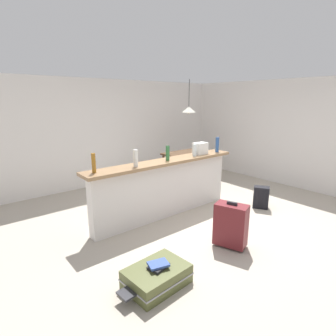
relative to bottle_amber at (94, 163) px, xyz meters
name	(u,v)px	position (x,y,z in m)	size (l,w,h in m)	color
ground_plane	(203,221)	(1.70, -0.57, -1.18)	(13.00, 13.00, 0.05)	#ADA393
wall_back	(115,132)	(1.70, 2.48, 0.09)	(6.60, 0.10, 2.50)	silver
wall_right	(283,133)	(4.75, -0.27, 0.09)	(0.10, 6.00, 2.50)	silver
partition_half_wall	(165,190)	(1.29, -0.01, -0.67)	(2.80, 0.20, 0.96)	silver
bar_countertop	(165,162)	(1.29, -0.01, -0.17)	(2.96, 0.40, 0.05)	#93704C
bottle_amber	(94,163)	(0.00, 0.00, 0.00)	(0.06, 0.06, 0.28)	#9E661E
bottle_white	(136,158)	(0.66, -0.07, -0.01)	(0.07, 0.07, 0.27)	silver
bottle_green	(168,153)	(1.33, -0.03, -0.02)	(0.06, 0.06, 0.25)	#2D6B38
bottle_clear	(195,150)	(1.94, -0.07, -0.03)	(0.07, 0.07, 0.22)	silver
bottle_blue	(217,145)	(2.58, -0.06, 0.01)	(0.07, 0.07, 0.30)	#284C89
grocery_bag	(200,148)	(2.16, 0.00, -0.03)	(0.26, 0.18, 0.22)	silver
dining_table	(187,156)	(3.03, 1.27, -0.51)	(1.10, 0.80, 0.74)	#4C331E
dining_chair_near_partition	(201,165)	(3.03, 0.77, -0.64)	(0.44, 0.44, 0.93)	black
pendant_lamp	(189,109)	(3.11, 1.33, 0.64)	(0.34, 0.34, 0.82)	black
suitcase_flat_olive	(157,277)	(0.02, -1.44, -1.05)	(0.85, 0.54, 0.22)	#51562D
backpack_black	(261,198)	(2.94, -0.90, -0.95)	(0.32, 0.33, 0.42)	black
suitcase_upright_maroon	(231,225)	(1.33, -1.42, -0.83)	(0.37, 0.49, 0.67)	maroon
book_stack	(158,265)	(0.04, -1.44, -0.91)	(0.25, 0.21, 0.06)	black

